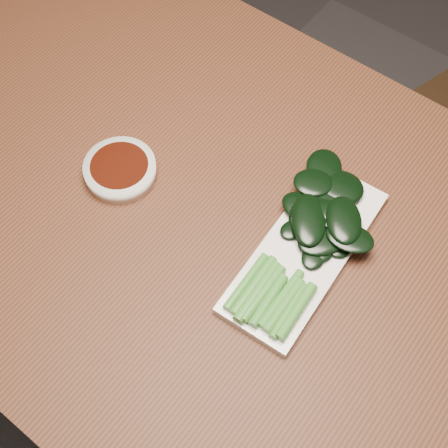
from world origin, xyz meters
TOP-DOWN VIEW (x-y plane):
  - ground at (0.00, 0.00)m, footprint 6.00×6.00m
  - table at (0.00, 0.00)m, footprint 1.40×0.80m
  - sauce_bowl at (-0.20, -0.03)m, footprint 0.11×0.11m
  - serving_plate at (0.10, 0.03)m, footprint 0.14×0.31m
  - gai_lan at (0.10, 0.06)m, footprint 0.18×0.32m

SIDE VIEW (x-z plane):
  - ground at x=0.00m, z-range 0.00..0.00m
  - table at x=0.00m, z-range 0.30..1.05m
  - serving_plate at x=0.10m, z-range 0.75..0.76m
  - sauce_bowl at x=-0.20m, z-range 0.75..0.78m
  - gai_lan at x=0.10m, z-range 0.76..0.79m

